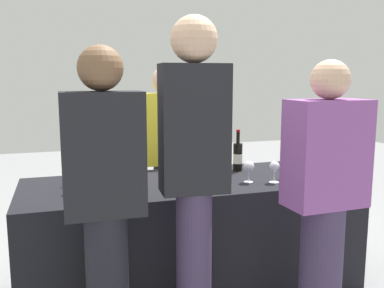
{
  "coord_description": "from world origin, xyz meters",
  "views": [
    {
      "loc": [
        -0.84,
        -2.66,
        1.46
      ],
      "look_at": [
        0.0,
        0.0,
        1.01
      ],
      "focal_mm": 39.62,
      "sensor_mm": 36.0,
      "label": 1
    }
  ],
  "objects_px": {
    "wine_bottle_3": "(238,156)",
    "guest_1": "(194,169)",
    "wine_glass_3": "(275,167)",
    "guest_0": "(105,198)",
    "wine_glass_2": "(249,167)",
    "wine_glass_4": "(288,165)",
    "wine_bottle_0": "(86,164)",
    "wine_glass_0": "(77,175)",
    "wine_bottle_4": "(294,153)",
    "wine_bottle_2": "(221,160)",
    "wine_bottle_1": "(125,162)",
    "wine_glass_1": "(129,174)",
    "wine_glass_5": "(302,162)",
    "guest_2": "(324,195)",
    "server_pouring": "(165,154)"
  },
  "relations": [
    {
      "from": "wine_bottle_3",
      "to": "guest_1",
      "type": "height_order",
      "value": "guest_1"
    },
    {
      "from": "wine_bottle_3",
      "to": "wine_bottle_4",
      "type": "bearing_deg",
      "value": -5.65
    },
    {
      "from": "wine_bottle_0",
      "to": "guest_2",
      "type": "distance_m",
      "value": 1.52
    },
    {
      "from": "wine_bottle_4",
      "to": "wine_glass_0",
      "type": "bearing_deg",
      "value": -171.97
    },
    {
      "from": "guest_2",
      "to": "wine_glass_2",
      "type": "bearing_deg",
      "value": 103.6
    },
    {
      "from": "wine_bottle_4",
      "to": "guest_1",
      "type": "xyz_separation_m",
      "value": [
        -1.05,
        -0.77,
        0.11
      ]
    },
    {
      "from": "wine_glass_4",
      "to": "server_pouring",
      "type": "height_order",
      "value": "server_pouring"
    },
    {
      "from": "wine_bottle_2",
      "to": "wine_glass_0",
      "type": "distance_m",
      "value": 1.0
    },
    {
      "from": "wine_bottle_3",
      "to": "wine_glass_3",
      "type": "relative_size",
      "value": 2.15
    },
    {
      "from": "wine_glass_2",
      "to": "wine_glass_4",
      "type": "relative_size",
      "value": 1.04
    },
    {
      "from": "wine_bottle_0",
      "to": "server_pouring",
      "type": "relative_size",
      "value": 0.22
    },
    {
      "from": "wine_glass_3",
      "to": "guest_0",
      "type": "height_order",
      "value": "guest_0"
    },
    {
      "from": "wine_bottle_3",
      "to": "guest_2",
      "type": "relative_size",
      "value": 0.2
    },
    {
      "from": "wine_bottle_1",
      "to": "wine_glass_5",
      "type": "height_order",
      "value": "wine_bottle_1"
    },
    {
      "from": "wine_bottle_4",
      "to": "guest_0",
      "type": "height_order",
      "value": "guest_0"
    },
    {
      "from": "guest_1",
      "to": "guest_2",
      "type": "height_order",
      "value": "guest_1"
    },
    {
      "from": "wine_glass_5",
      "to": "wine_glass_1",
      "type": "bearing_deg",
      "value": 178.8
    },
    {
      "from": "wine_bottle_4",
      "to": "wine_glass_3",
      "type": "relative_size",
      "value": 2.2
    },
    {
      "from": "wine_bottle_3",
      "to": "wine_glass_3",
      "type": "xyz_separation_m",
      "value": [
        0.09,
        -0.4,
        -0.01
      ]
    },
    {
      "from": "wine_bottle_4",
      "to": "wine_glass_2",
      "type": "xyz_separation_m",
      "value": [
        -0.52,
        -0.3,
        -0.02
      ]
    },
    {
      "from": "wine_bottle_2",
      "to": "wine_glass_0",
      "type": "height_order",
      "value": "wine_bottle_2"
    },
    {
      "from": "wine_bottle_1",
      "to": "wine_glass_3",
      "type": "height_order",
      "value": "wine_bottle_1"
    },
    {
      "from": "wine_glass_2",
      "to": "guest_1",
      "type": "height_order",
      "value": "guest_1"
    },
    {
      "from": "wine_bottle_2",
      "to": "wine_glass_5",
      "type": "distance_m",
      "value": 0.57
    },
    {
      "from": "wine_bottle_0",
      "to": "wine_glass_1",
      "type": "height_order",
      "value": "wine_bottle_0"
    },
    {
      "from": "wine_glass_4",
      "to": "guest_2",
      "type": "height_order",
      "value": "guest_2"
    },
    {
      "from": "server_pouring",
      "to": "guest_2",
      "type": "distance_m",
      "value": 1.49
    },
    {
      "from": "wine_glass_2",
      "to": "guest_0",
      "type": "height_order",
      "value": "guest_0"
    },
    {
      "from": "wine_glass_3",
      "to": "wine_glass_5",
      "type": "bearing_deg",
      "value": 17.42
    },
    {
      "from": "wine_bottle_1",
      "to": "guest_0",
      "type": "xyz_separation_m",
      "value": [
        -0.22,
        -0.78,
        -0.02
      ]
    },
    {
      "from": "wine_glass_2",
      "to": "guest_1",
      "type": "distance_m",
      "value": 0.72
    },
    {
      "from": "wine_glass_3",
      "to": "guest_0",
      "type": "distance_m",
      "value": 1.22
    },
    {
      "from": "wine_glass_1",
      "to": "server_pouring",
      "type": "height_order",
      "value": "server_pouring"
    },
    {
      "from": "server_pouring",
      "to": "wine_glass_5",
      "type": "bearing_deg",
      "value": 138.76
    },
    {
      "from": "wine_glass_0",
      "to": "guest_1",
      "type": "relative_size",
      "value": 0.09
    },
    {
      "from": "wine_bottle_1",
      "to": "wine_glass_5",
      "type": "distance_m",
      "value": 1.23
    },
    {
      "from": "guest_1",
      "to": "wine_glass_3",
      "type": "bearing_deg",
      "value": 34.91
    },
    {
      "from": "wine_glass_4",
      "to": "wine_bottle_0",
      "type": "bearing_deg",
      "value": 166.14
    },
    {
      "from": "wine_glass_3",
      "to": "wine_bottle_3",
      "type": "bearing_deg",
      "value": 102.1
    },
    {
      "from": "wine_bottle_1",
      "to": "wine_glass_1",
      "type": "distance_m",
      "value": 0.26
    },
    {
      "from": "guest_2",
      "to": "wine_glass_4",
      "type": "bearing_deg",
      "value": 75.66
    },
    {
      "from": "wine_glass_2",
      "to": "guest_2",
      "type": "height_order",
      "value": "guest_2"
    },
    {
      "from": "server_pouring",
      "to": "wine_glass_3",
      "type": "bearing_deg",
      "value": 124.8
    },
    {
      "from": "wine_glass_5",
      "to": "guest_1",
      "type": "relative_size",
      "value": 0.08
    },
    {
      "from": "wine_bottle_4",
      "to": "wine_glass_4",
      "type": "height_order",
      "value": "wine_bottle_4"
    },
    {
      "from": "wine_bottle_1",
      "to": "guest_1",
      "type": "xyz_separation_m",
      "value": [
        0.24,
        -0.78,
        0.1
      ]
    },
    {
      "from": "wine_glass_0",
      "to": "wine_glass_2",
      "type": "relative_size",
      "value": 1.07
    },
    {
      "from": "wine_bottle_2",
      "to": "guest_0",
      "type": "xyz_separation_m",
      "value": [
        -0.88,
        -0.71,
        -0.0
      ]
    },
    {
      "from": "wine_glass_1",
      "to": "wine_bottle_3",
      "type": "bearing_deg",
      "value": 19.04
    },
    {
      "from": "wine_bottle_4",
      "to": "server_pouring",
      "type": "distance_m",
      "value": 1.02
    }
  ]
}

